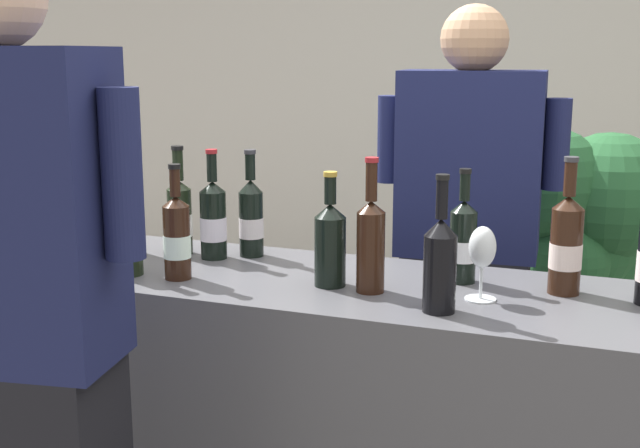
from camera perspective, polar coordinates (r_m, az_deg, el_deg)
wall_back at (r=4.61m, az=13.05°, el=10.23°), size 8.00×0.10×2.80m
counter at (r=2.32m, az=2.48°, el=-15.11°), size 1.85×0.58×0.92m
wine_bottle_0 at (r=2.16m, az=10.00°, el=-1.18°), size 0.07×0.07×0.30m
wine_bottle_1 at (r=2.26m, az=-13.41°, el=-0.73°), size 0.08×0.08×0.32m
wine_bottle_3 at (r=2.39m, az=-7.50°, el=0.32°), size 0.08×0.08×0.32m
wine_bottle_4 at (r=2.41m, az=-4.86°, el=0.48°), size 0.07×0.07×0.32m
wine_bottle_5 at (r=2.19m, az=-10.01°, el=-0.90°), size 0.07×0.07×0.31m
wine_bottle_6 at (r=2.09m, az=0.72°, el=-1.27°), size 0.08×0.08×0.30m
wine_bottle_7 at (r=1.90m, az=8.42°, el=-2.64°), size 0.08×0.08×0.32m
wine_bottle_8 at (r=2.11m, az=16.89°, el=-1.36°), size 0.08×0.08×0.35m
wine_bottle_9 at (r=2.04m, az=3.58°, el=-1.25°), size 0.07×0.07×0.34m
wine_bottle_10 at (r=2.46m, az=-9.82°, el=0.59°), size 0.07×0.07×0.33m
wine_glass at (r=2.00m, az=11.32°, el=-1.85°), size 0.08×0.08×0.18m
ice_bucket at (r=2.47m, az=-14.80°, el=0.62°), size 0.20×0.20×0.25m
person_server at (r=2.72m, az=10.20°, el=-3.24°), size 0.61×0.27×1.66m
person_guest at (r=1.85m, az=-20.29°, el=-9.79°), size 0.58×0.31×1.73m
potted_shrub at (r=3.17m, az=17.79°, el=-0.62°), size 0.65×0.59×1.25m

